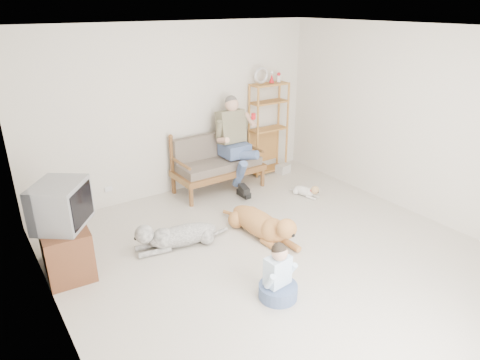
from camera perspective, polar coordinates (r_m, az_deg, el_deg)
floor at (r=5.37m, az=5.98°, el=-10.89°), size 5.50×5.50×0.00m
ceiling at (r=4.49m, az=7.45°, el=19.22°), size 5.50×5.50×0.00m
wall_back at (r=6.98m, az=-8.31°, el=9.13°), size 5.00×0.00×5.00m
wall_left at (r=3.76m, az=-23.91°, el=-4.72°), size 0.00×5.50×5.50m
wall_right at (r=6.61m, az=23.50°, el=6.72°), size 0.00×5.50×5.50m
loveseat at (r=7.18m, az=-3.16°, el=2.49°), size 1.51×0.72×0.95m
man at (r=7.03m, az=-0.31°, el=4.10°), size 0.59×0.85×1.37m
etagere at (r=7.81m, az=3.79°, el=6.96°), size 0.73×0.32×1.94m
book_stack at (r=8.02m, az=5.76°, el=1.53°), size 0.28×0.22×0.16m
tv_stand at (r=5.48m, az=-22.34°, el=-8.23°), size 0.56×0.93×0.60m
crt_tv at (r=5.19m, az=-22.78°, el=-3.07°), size 0.77×0.79×0.52m
wall_outlet at (r=6.87m, az=-17.12°, el=-1.14°), size 0.12×0.02×0.08m
golden_retriever at (r=5.78m, az=3.14°, el=-5.98°), size 0.42×1.51×0.46m
shaggy_dog at (r=5.64m, az=-8.67°, el=-7.35°), size 1.34×0.46×0.40m
terrier at (r=7.09m, az=8.94°, el=-1.46°), size 0.25×0.57×0.22m
child at (r=4.68m, az=5.10°, el=-12.90°), size 0.42×0.42×0.67m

